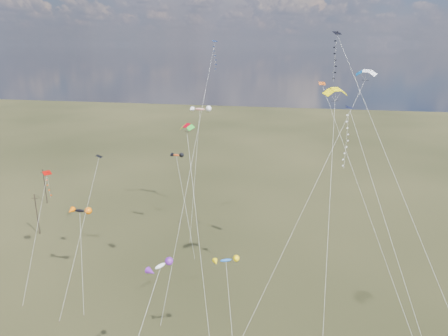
% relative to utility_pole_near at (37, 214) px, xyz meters
% --- Properties ---
extents(utility_pole_near, '(1.40, 0.20, 8.00)m').
position_rel_utility_pole_near_xyz_m(utility_pole_near, '(0.00, 0.00, 0.00)').
color(utility_pole_near, black).
rests_on(utility_pole_near, ground).
extents(utility_pole_far, '(1.40, 0.20, 8.00)m').
position_rel_utility_pole_near_xyz_m(utility_pole_far, '(-8.00, 14.00, 0.00)').
color(utility_pole_far, black).
rests_on(utility_pole_far, ground).
extents(diamond_black_high, '(16.19, 26.59, 35.80)m').
position_rel_utility_pole_near_xyz_m(diamond_black_high, '(52.21, -9.77, 26.43)').
color(diamond_black_high, black).
rests_on(diamond_black_high, ground).
extents(diamond_navy_tall, '(1.66, 28.72, 34.96)m').
position_rel_utility_pole_near_xyz_m(diamond_navy_tall, '(32.35, 5.58, 25.82)').
color(diamond_navy_tall, navy).
rests_on(diamond_navy_tall, ground).
extents(diamond_black_mid, '(1.93, 11.95, 19.38)m').
position_rel_utility_pole_near_xyz_m(diamond_black_mid, '(19.33, -13.74, 9.80)').
color(diamond_black_mid, black).
rests_on(diamond_black_mid, ground).
extents(diamond_red_low, '(1.85, 11.23, 16.07)m').
position_rel_utility_pole_near_xyz_m(diamond_red_low, '(10.51, -10.24, 9.30)').
color(diamond_red_low, '#9E0803').
rests_on(diamond_red_low, ground).
extents(diamond_navy_right, '(10.63, 15.04, 27.64)m').
position_rel_utility_pole_near_xyz_m(diamond_navy_right, '(53.16, -14.24, 18.85)').
color(diamond_navy_right, '#0A1248').
rests_on(diamond_navy_right, ground).
extents(diamond_orange_center, '(13.00, 21.12, 29.42)m').
position_rel_utility_pole_near_xyz_m(diamond_orange_center, '(53.86, -10.43, 15.87)').
color(diamond_orange_center, '#C24C11').
rests_on(diamond_orange_center, ground).
extents(parafoil_yellow, '(3.13, 23.57, 30.16)m').
position_rel_utility_pole_near_xyz_m(parafoil_yellow, '(51.06, -13.77, 25.28)').
color(parafoil_yellow, yellow).
rests_on(parafoil_yellow, ground).
extents(parafoil_blue_white, '(15.30, 18.97, 31.68)m').
position_rel_utility_pole_near_xyz_m(parafoil_blue_white, '(54.99, -6.48, 26.80)').
color(parafoil_blue_white, '#0C65B0').
rests_on(parafoil_blue_white, ground).
extents(parafoil_tricolor, '(7.21, 13.77, 25.32)m').
position_rel_utility_pole_near_xyz_m(parafoil_tricolor, '(33.83, -14.20, 20.52)').
color(parafoil_tricolor, yellow).
rests_on(parafoil_tricolor, ground).
extents(novelty_black_orange, '(5.10, 7.96, 12.27)m').
position_rel_utility_pole_near_xyz_m(novelty_black_orange, '(17.28, -13.05, 7.59)').
color(novelty_black_orange, black).
rests_on(novelty_black_orange, ground).
extents(novelty_orange_black, '(6.57, 8.89, 16.08)m').
position_rel_utility_pole_near_xyz_m(novelty_orange_black, '(26.01, 4.79, 11.41)').
color(novelty_orange_black, '#D44615').
rests_on(novelty_orange_black, ground).
extents(novelty_white_purple, '(3.84, 14.22, 16.43)m').
position_rel_utility_pole_near_xyz_m(novelty_white_purple, '(36.35, -31.81, 11.87)').
color(novelty_white_purple, white).
rests_on(novelty_white_purple, ground).
extents(novelty_redwhite_stripe, '(4.23, 14.07, 22.94)m').
position_rel_utility_pole_near_xyz_m(novelty_redwhite_stripe, '(27.82, 14.73, 18.12)').
color(novelty_redwhite_stripe, red).
rests_on(novelty_redwhite_stripe, ground).
extents(novelty_blue_yellow, '(4.04, 7.87, 13.84)m').
position_rel_utility_pole_near_xyz_m(novelty_blue_yellow, '(40.88, -25.30, 9.28)').
color(novelty_blue_yellow, '#1652AE').
rests_on(novelty_blue_yellow, ground).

